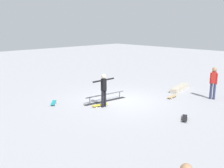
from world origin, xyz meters
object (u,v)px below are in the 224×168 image
(grind_rail, at_px, (105,98))
(loose_skateboard_natural, at_px, (173,97))
(skate_ledge, at_px, (180,88))
(skateboard_main, at_px, (100,105))
(loose_skateboard_teal, at_px, (54,103))
(bystander_red_shirt, at_px, (213,81))
(loose_skateboard_black, at_px, (185,118))
(skater_main, at_px, (104,88))

(grind_rail, xyz_separation_m, loose_skateboard_natural, (-3.04, 2.08, -0.09))
(skate_ledge, bearing_deg, loose_skateboard_natural, 19.71)
(skate_ledge, relative_size, skateboard_main, 2.57)
(loose_skateboard_teal, bearing_deg, grind_rail, -84.54)
(bystander_red_shirt, bearing_deg, loose_skateboard_black, -94.13)
(skate_ledge, distance_m, loose_skateboard_natural, 1.92)
(skateboard_main, relative_size, loose_skateboard_natural, 1.01)
(grind_rail, bearing_deg, skater_main, 50.95)
(skate_ledge, relative_size, loose_skateboard_natural, 2.61)
(grind_rail, bearing_deg, loose_skateboard_black, 105.89)
(loose_skateboard_natural, bearing_deg, skate_ledge, -164.65)
(skateboard_main, bearing_deg, bystander_red_shirt, 162.49)
(skateboard_main, xyz_separation_m, loose_skateboard_teal, (1.42, -1.91, 0.00))
(loose_skateboard_black, height_order, loose_skateboard_teal, same)
(skateboard_main, xyz_separation_m, loose_skateboard_black, (-1.35, 3.78, 0.00))
(bystander_red_shirt, xyz_separation_m, loose_skateboard_teal, (6.53, -5.13, -0.90))
(grind_rail, relative_size, skater_main, 1.56)
(grind_rail, distance_m, bystander_red_shirt, 5.76)
(loose_skateboard_black, bearing_deg, skate_ledge, -175.37)
(skater_main, bearing_deg, loose_skateboard_black, -69.56)
(loose_skateboard_natural, bearing_deg, grind_rail, -38.78)
(skate_ledge, xyz_separation_m, loose_skateboard_natural, (1.80, 0.65, -0.05))
(bystander_red_shirt, bearing_deg, skater_main, -133.95)
(grind_rail, bearing_deg, bystander_red_shirt, 147.70)
(grind_rail, distance_m, loose_skateboard_natural, 3.69)
(skate_ledge, bearing_deg, loose_skateboard_black, 33.49)
(bystander_red_shirt, height_order, loose_skateboard_black, bystander_red_shirt)
(skate_ledge, distance_m, loose_skateboard_black, 5.10)
(bystander_red_shirt, bearing_deg, skateboard_main, -134.90)
(skate_ledge, relative_size, loose_skateboard_black, 2.66)
(bystander_red_shirt, xyz_separation_m, loose_skateboard_black, (3.76, 0.57, -0.90))
(skater_main, relative_size, bystander_red_shirt, 0.93)
(grind_rail, height_order, skateboard_main, grind_rail)
(bystander_red_shirt, bearing_deg, loose_skateboard_natural, -153.41)
(skater_main, bearing_deg, loose_skateboard_natural, -20.25)
(skateboard_main, bearing_deg, loose_skateboard_natural, 171.63)
(skate_ledge, xyz_separation_m, skater_main, (5.52, -0.80, 0.81))
(grind_rail, bearing_deg, skate_ledge, 171.41)
(grind_rail, distance_m, skateboard_main, 0.90)
(skate_ledge, height_order, loose_skateboard_natural, skate_ledge)
(loose_skateboard_natural, bearing_deg, skater_main, -25.65)
(grind_rail, bearing_deg, loose_skateboard_natural, 153.52)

